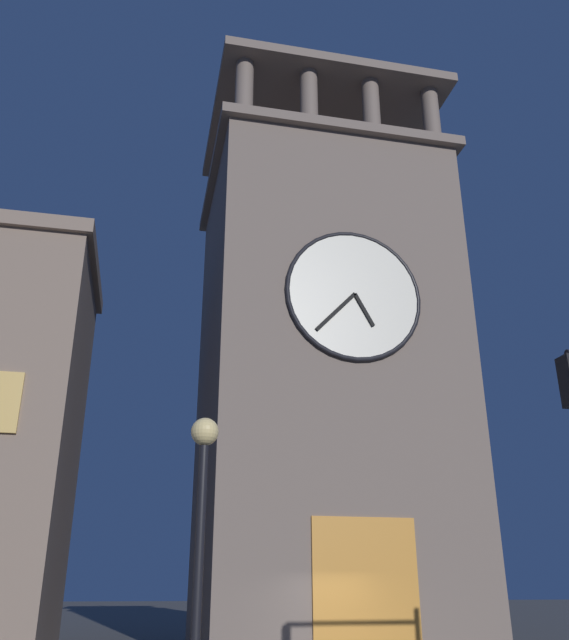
% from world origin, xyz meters
% --- Properties ---
extents(clocktower, '(9.53, 8.92, 24.85)m').
position_xyz_m(clocktower, '(-1.16, -5.80, 9.60)').
color(clocktower, '#75665B').
rests_on(clocktower, ground_plane).
extents(street_lamp, '(0.44, 0.44, 4.55)m').
position_xyz_m(street_lamp, '(4.52, 7.57, 3.22)').
color(street_lamp, black).
rests_on(street_lamp, ground_plane).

